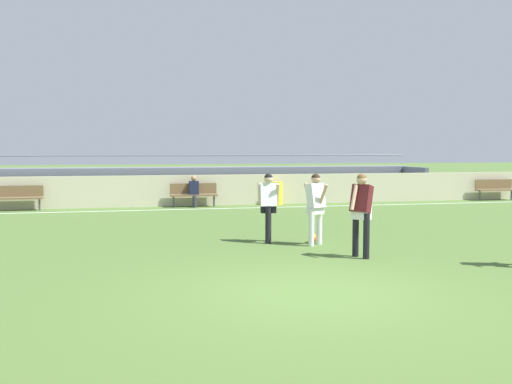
% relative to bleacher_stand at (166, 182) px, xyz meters
% --- Properties ---
extents(ground_plane, '(160.00, 160.00, 0.00)m').
position_rel_bleacher_stand_xyz_m(ground_plane, '(1.09, -16.60, -0.80)').
color(ground_plane, '#4C6B30').
extents(field_line_sideline, '(44.00, 0.12, 0.01)m').
position_rel_bleacher_stand_xyz_m(field_line_sideline, '(1.09, -3.77, -0.79)').
color(field_line_sideline, white).
rests_on(field_line_sideline, ground).
extents(sideline_wall, '(48.00, 0.16, 1.21)m').
position_rel_bleacher_stand_xyz_m(sideline_wall, '(1.09, -2.44, -0.19)').
color(sideline_wall, beige).
rests_on(sideline_wall, ground).
extents(bleacher_stand, '(23.47, 2.69, 1.97)m').
position_rel_bleacher_stand_xyz_m(bleacher_stand, '(0.00, 0.00, 0.00)').
color(bleacher_stand, '#9EA3AD').
rests_on(bleacher_stand, ground).
extents(bench_far_right, '(1.80, 0.40, 0.90)m').
position_rel_bleacher_stand_xyz_m(bench_far_right, '(0.85, -2.85, -0.25)').
color(bench_far_right, brown).
rests_on(bench_far_right, ground).
extents(bench_centre_sideline, '(1.80, 0.40, 0.90)m').
position_rel_bleacher_stand_xyz_m(bench_centre_sideline, '(14.00, -2.85, -0.25)').
color(bench_centre_sideline, brown).
rests_on(bench_centre_sideline, ground).
extents(bench_near_wall_gap, '(1.80, 0.40, 0.90)m').
position_rel_bleacher_stand_xyz_m(bench_near_wall_gap, '(-5.55, -2.85, -0.25)').
color(bench_near_wall_gap, brown).
rests_on(bench_near_wall_gap, ground).
extents(trash_bin, '(0.46, 0.46, 0.93)m').
position_rel_bleacher_stand_xyz_m(trash_bin, '(4.16, -2.82, -0.33)').
color(trash_bin, yellow).
rests_on(trash_bin, ground).
extents(spectator_seated, '(0.36, 0.42, 1.21)m').
position_rel_bleacher_stand_xyz_m(spectator_seated, '(0.85, -2.97, -0.10)').
color(spectator_seated, '#2D2D38').
rests_on(spectator_seated, ground).
extents(player_white_pressing_high, '(0.48, 0.65, 1.65)m').
position_rel_bleacher_stand_xyz_m(player_white_pressing_high, '(2.56, -12.37, 0.18)').
color(player_white_pressing_high, white).
rests_on(player_white_pressing_high, ground).
extents(player_white_trailing_run, '(0.50, 0.48, 1.63)m').
position_rel_bleacher_stand_xyz_m(player_white_trailing_run, '(1.60, -11.75, 0.17)').
color(player_white_trailing_run, black).
rests_on(player_white_trailing_run, ground).
extents(player_dark_wide_left, '(0.62, 0.52, 1.71)m').
position_rel_bleacher_stand_xyz_m(player_dark_wide_left, '(2.96, -14.04, 0.23)').
color(player_dark_wide_left, black).
rests_on(player_dark_wide_left, ground).
extents(soccer_ball, '(0.22, 0.22, 0.22)m').
position_rel_bleacher_stand_xyz_m(soccer_ball, '(2.62, -12.02, -0.69)').
color(soccer_ball, orange).
rests_on(soccer_ball, ground).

